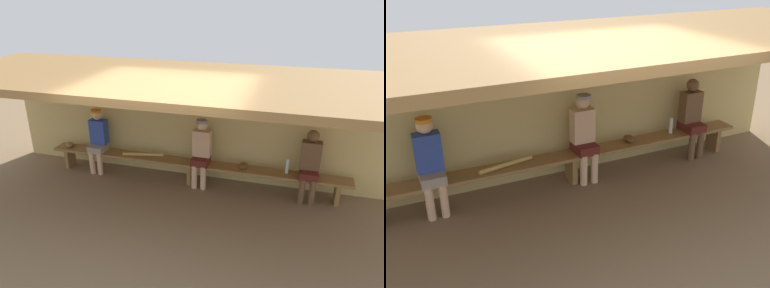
# 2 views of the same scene
# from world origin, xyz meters

# --- Properties ---
(ground_plane) EXTENTS (24.00, 24.00, 0.00)m
(ground_plane) POSITION_xyz_m (0.00, 0.00, 0.00)
(ground_plane) COLOR brown
(back_wall) EXTENTS (8.00, 0.20, 2.20)m
(back_wall) POSITION_xyz_m (0.00, 2.00, 1.10)
(back_wall) COLOR tan
(back_wall) RESTS_ON ground
(dugout_roof) EXTENTS (8.00, 2.80, 0.12)m
(dugout_roof) POSITION_xyz_m (0.00, 0.70, 2.26)
(dugout_roof) COLOR olive
(dugout_roof) RESTS_ON back_wall
(bench) EXTENTS (6.00, 0.36, 0.46)m
(bench) POSITION_xyz_m (0.00, 1.55, 0.39)
(bench) COLOR olive
(bench) RESTS_ON ground
(player_in_white) EXTENTS (0.34, 0.42, 1.34)m
(player_in_white) POSITION_xyz_m (-2.01, 1.55, 0.75)
(player_in_white) COLOR gray
(player_in_white) RESTS_ON ground
(player_in_red) EXTENTS (0.34, 0.42, 1.34)m
(player_in_red) POSITION_xyz_m (0.21, 1.55, 0.75)
(player_in_red) COLOR #591E19
(player_in_red) RESTS_ON ground
(player_middle) EXTENTS (0.34, 0.42, 1.34)m
(player_middle) POSITION_xyz_m (2.22, 1.55, 0.73)
(player_middle) COLOR #591E19
(player_middle) RESTS_ON ground
(water_bottle_green) EXTENTS (0.06, 0.06, 0.26)m
(water_bottle_green) POSITION_xyz_m (1.84, 1.59, 0.59)
(water_bottle_green) COLOR silver
(water_bottle_green) RESTS_ON bench
(baseball_glove_tan) EXTENTS (0.21, 0.27, 0.09)m
(baseball_glove_tan) POSITION_xyz_m (1.03, 1.58, 0.51)
(baseball_glove_tan) COLOR brown
(baseball_glove_tan) RESTS_ON bench
(baseball_bat) EXTENTS (0.82, 0.24, 0.07)m
(baseball_bat) POSITION_xyz_m (-1.01, 1.55, 0.49)
(baseball_bat) COLOR tan
(baseball_bat) RESTS_ON bench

